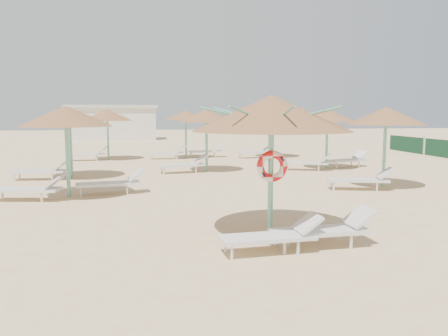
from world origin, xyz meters
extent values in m
plane|color=#DABF84|center=(0.00, 0.00, 0.00)|extent=(120.00, 120.00, 0.00)
cylinder|color=#6BBAA0|center=(0.28, 0.32, 1.18)|extent=(0.11, 0.11, 2.37)
cone|color=#8F5E39|center=(0.28, 0.32, 2.48)|extent=(3.16, 3.16, 0.71)
cylinder|color=#6BBAA0|center=(0.28, 0.32, 2.22)|extent=(0.20, 0.20, 0.12)
cylinder|color=#6BBAA0|center=(1.00, 0.32, 2.43)|extent=(1.43, 0.04, 0.36)
cylinder|color=#6BBAA0|center=(0.79, 0.84, 2.43)|extent=(1.04, 1.04, 0.36)
cylinder|color=#6BBAA0|center=(0.28, 1.05, 2.43)|extent=(0.04, 1.43, 0.36)
cylinder|color=#6BBAA0|center=(-0.24, 0.84, 2.43)|extent=(1.04, 1.04, 0.36)
cylinder|color=#6BBAA0|center=(-0.45, 0.32, 2.43)|extent=(1.43, 0.04, 0.36)
cylinder|color=#6BBAA0|center=(-0.24, -0.19, 2.43)|extent=(1.04, 1.04, 0.36)
cylinder|color=#6BBAA0|center=(0.28, -0.40, 2.43)|extent=(0.04, 1.43, 0.36)
cylinder|color=#6BBAA0|center=(0.79, -0.19, 2.43)|extent=(1.04, 1.04, 0.36)
torus|color=red|center=(0.28, 0.22, 1.43)|extent=(0.63, 0.15, 0.63)
cylinder|color=silver|center=(-0.74, -1.04, 0.12)|extent=(0.05, 0.05, 0.25)
cylinder|color=silver|center=(-0.78, -0.60, 0.12)|extent=(0.05, 0.05, 0.25)
cylinder|color=silver|center=(0.45, -0.94, 0.12)|extent=(0.05, 0.05, 0.25)
cylinder|color=silver|center=(0.41, -0.50, 0.12)|extent=(0.05, 0.05, 0.25)
cube|color=silver|center=(-0.05, -0.76, 0.28)|extent=(1.73, 0.69, 0.07)
cube|color=silver|center=(0.70, -0.70, 0.50)|extent=(0.47, 0.57, 0.32)
cylinder|color=silver|center=(0.23, -0.86, 0.13)|extent=(0.06, 0.06, 0.27)
cylinder|color=silver|center=(0.20, -0.39, 0.13)|extent=(0.06, 0.06, 0.27)
cylinder|color=silver|center=(1.52, -0.77, 0.13)|extent=(0.06, 0.06, 0.27)
cylinder|color=silver|center=(1.48, -0.30, 0.13)|extent=(0.06, 0.06, 0.27)
cube|color=silver|center=(0.98, -0.57, 0.31)|extent=(1.85, 0.72, 0.08)
cube|color=silver|center=(1.79, -0.52, 0.54)|extent=(0.50, 0.60, 0.35)
cylinder|color=#6BBAA0|center=(-4.57, 5.25, 1.15)|extent=(0.11, 0.11, 2.30)
cone|color=#8F5E39|center=(-4.57, 5.25, 2.39)|extent=(2.65, 2.65, 0.60)
cylinder|color=#6BBAA0|center=(-4.57, 5.25, 2.15)|extent=(0.20, 0.20, 0.12)
cylinder|color=silver|center=(-6.42, 5.22, 0.14)|extent=(0.06, 0.06, 0.28)
cylinder|color=silver|center=(-5.17, 4.52, 0.14)|extent=(0.06, 0.06, 0.28)
cylinder|color=silver|center=(-5.09, 5.02, 0.14)|extent=(0.06, 0.06, 0.28)
cube|color=silver|center=(-5.67, 4.85, 0.32)|extent=(1.97, 0.91, 0.08)
cube|color=silver|center=(-4.83, 4.72, 0.56)|extent=(0.57, 0.67, 0.36)
cylinder|color=silver|center=(-4.22, 5.18, 0.14)|extent=(0.06, 0.06, 0.28)
cylinder|color=silver|center=(-4.30, 5.68, 0.14)|extent=(0.06, 0.06, 0.28)
cylinder|color=silver|center=(-2.89, 5.39, 0.14)|extent=(0.06, 0.06, 0.28)
cylinder|color=silver|center=(-2.97, 5.89, 0.14)|extent=(0.06, 0.06, 0.28)
cube|color=silver|center=(-3.47, 5.55, 0.32)|extent=(1.97, 0.91, 0.08)
cube|color=silver|center=(-2.63, 5.69, 0.56)|extent=(0.57, 0.67, 0.36)
cylinder|color=#6BBAA0|center=(-5.24, 9.35, 1.15)|extent=(0.11, 0.11, 2.30)
cone|color=#8F5E39|center=(-5.24, 9.35, 2.40)|extent=(2.86, 2.86, 0.64)
cylinder|color=#6BBAA0|center=(-5.24, 9.35, 2.15)|extent=(0.20, 0.20, 0.12)
cylinder|color=silver|center=(-7.15, 8.76, 0.14)|extent=(0.06, 0.06, 0.28)
cylinder|color=silver|center=(-7.12, 9.25, 0.14)|extent=(0.06, 0.06, 0.28)
cylinder|color=silver|center=(-5.81, 8.67, 0.14)|extent=(0.06, 0.06, 0.28)
cylinder|color=silver|center=(-5.77, 9.16, 0.14)|extent=(0.06, 0.06, 0.28)
cube|color=silver|center=(-6.34, 8.95, 0.32)|extent=(1.94, 0.75, 0.08)
cube|color=silver|center=(-5.49, 8.89, 0.56)|extent=(0.52, 0.63, 0.36)
cylinder|color=#6BBAA0|center=(-4.55, 16.05, 1.15)|extent=(0.11, 0.11, 2.30)
cone|color=#8F5E39|center=(-4.55, 16.05, 2.39)|extent=(2.70, 2.70, 0.61)
cylinder|color=#6BBAA0|center=(-4.55, 16.05, 2.15)|extent=(0.20, 0.20, 0.12)
cylinder|color=silver|center=(-6.44, 15.38, 0.14)|extent=(0.06, 0.06, 0.28)
cylinder|color=silver|center=(-6.46, 15.88, 0.14)|extent=(0.06, 0.06, 0.28)
cylinder|color=silver|center=(-5.09, 15.42, 0.14)|extent=(0.06, 0.06, 0.28)
cylinder|color=silver|center=(-5.11, 15.92, 0.14)|extent=(0.06, 0.06, 0.28)
cube|color=silver|center=(-5.65, 15.65, 0.32)|extent=(1.92, 0.68, 0.08)
cube|color=silver|center=(-4.80, 15.68, 0.56)|extent=(0.51, 0.62, 0.36)
cylinder|color=#6BBAA0|center=(0.15, 10.48, 1.15)|extent=(0.11, 0.11, 2.30)
cone|color=#8F5E39|center=(0.15, 10.48, 2.38)|extent=(2.43, 2.43, 0.55)
cylinder|color=#6BBAA0|center=(0.15, 10.48, 2.15)|extent=(0.20, 0.20, 0.12)
cylinder|color=silver|center=(-1.69, 9.68, 0.14)|extent=(0.06, 0.06, 0.28)
cylinder|color=silver|center=(-1.79, 10.17, 0.14)|extent=(0.06, 0.06, 0.28)
cylinder|color=silver|center=(-0.36, 9.94, 0.14)|extent=(0.06, 0.06, 0.28)
cylinder|color=silver|center=(-0.46, 10.43, 0.14)|extent=(0.06, 0.06, 0.28)
cube|color=silver|center=(-0.95, 10.08, 0.32)|extent=(1.99, 0.99, 0.08)
cube|color=silver|center=(-0.12, 10.25, 0.56)|extent=(0.59, 0.68, 0.36)
cylinder|color=#6BBAA0|center=(-0.35, 16.25, 1.15)|extent=(0.11, 0.11, 2.30)
cone|color=#8F5E39|center=(-0.35, 16.25, 2.38)|extent=(2.34, 2.34, 0.53)
cylinder|color=#6BBAA0|center=(-0.35, 16.25, 2.15)|extent=(0.20, 0.20, 0.12)
cylinder|color=silver|center=(-2.25, 15.61, 0.14)|extent=(0.06, 0.06, 0.28)
cylinder|color=silver|center=(-2.24, 16.11, 0.14)|extent=(0.06, 0.06, 0.28)
cylinder|color=silver|center=(-0.90, 15.59, 0.14)|extent=(0.06, 0.06, 0.28)
cylinder|color=silver|center=(-0.89, 16.09, 0.14)|extent=(0.06, 0.06, 0.28)
cube|color=silver|center=(-1.45, 15.85, 0.32)|extent=(1.91, 0.64, 0.08)
cube|color=silver|center=(-0.60, 15.84, 0.56)|extent=(0.49, 0.60, 0.36)
cylinder|color=silver|center=(-0.04, 16.29, 0.14)|extent=(0.06, 0.06, 0.28)
cylinder|color=silver|center=(-0.05, 16.79, 0.14)|extent=(0.06, 0.06, 0.28)
cylinder|color=silver|center=(1.31, 16.30, 0.14)|extent=(0.06, 0.06, 0.28)
cylinder|color=silver|center=(1.30, 16.80, 0.14)|extent=(0.06, 0.06, 0.28)
cube|color=silver|center=(0.75, 16.55, 0.32)|extent=(1.91, 0.64, 0.08)
cube|color=silver|center=(1.60, 16.56, 0.56)|extent=(0.49, 0.60, 0.36)
cylinder|color=#6BBAA0|center=(5.58, 5.51, 1.15)|extent=(0.11, 0.11, 2.30)
cone|color=#8F5E39|center=(5.58, 5.51, 2.39)|extent=(2.61, 2.61, 0.59)
cylinder|color=#6BBAA0|center=(5.58, 5.51, 2.15)|extent=(0.20, 0.20, 0.12)
cylinder|color=silver|center=(3.64, 5.06, 0.14)|extent=(0.06, 0.06, 0.28)
cylinder|color=silver|center=(3.77, 5.55, 0.14)|extent=(0.06, 0.06, 0.28)
cylinder|color=silver|center=(4.95, 4.73, 0.14)|extent=(0.06, 0.06, 0.28)
cylinder|color=silver|center=(5.07, 5.21, 0.14)|extent=(0.06, 0.06, 0.28)
cube|color=silver|center=(4.48, 5.11, 0.32)|extent=(1.99, 1.07, 0.08)
cube|color=silver|center=(5.30, 4.89, 0.56)|extent=(0.62, 0.70, 0.36)
cylinder|color=#6BBAA0|center=(5.57, 10.52, 1.15)|extent=(0.11, 0.11, 2.30)
cone|color=#8F5E39|center=(5.57, 10.52, 2.39)|extent=(2.56, 2.56, 0.58)
cylinder|color=#6BBAA0|center=(5.57, 10.52, 2.15)|extent=(0.20, 0.20, 0.12)
cylinder|color=silver|center=(3.63, 10.14, 0.14)|extent=(0.06, 0.06, 0.28)
cylinder|color=silver|center=(3.79, 10.61, 0.14)|extent=(0.06, 0.06, 0.28)
cylinder|color=silver|center=(4.91, 9.70, 0.14)|extent=(0.06, 0.06, 0.28)
cylinder|color=silver|center=(5.07, 10.18, 0.14)|extent=(0.06, 0.06, 0.28)
cube|color=silver|center=(4.47, 10.12, 0.32)|extent=(2.00, 1.20, 0.08)
cube|color=silver|center=(5.27, 9.84, 0.56)|extent=(0.65, 0.72, 0.36)
cylinder|color=silver|center=(5.99, 10.32, 0.14)|extent=(0.06, 0.06, 0.28)
cylinder|color=silver|center=(5.83, 10.80, 0.14)|extent=(0.06, 0.06, 0.28)
cylinder|color=silver|center=(7.27, 10.76, 0.14)|extent=(0.06, 0.06, 0.28)
cylinder|color=silver|center=(7.11, 11.23, 0.14)|extent=(0.06, 0.06, 0.28)
cube|color=silver|center=(6.67, 10.82, 0.32)|extent=(2.00, 1.20, 0.08)
cube|color=silver|center=(7.47, 11.09, 0.56)|extent=(0.65, 0.72, 0.36)
cylinder|color=#6BBAA0|center=(4.56, 16.09, 1.15)|extent=(0.11, 0.11, 2.30)
cone|color=#8F5E39|center=(4.56, 16.09, 2.39)|extent=(2.65, 2.65, 0.60)
cylinder|color=#6BBAA0|center=(4.56, 16.09, 2.15)|extent=(0.20, 0.20, 0.12)
cylinder|color=silver|center=(2.71, 15.31, 0.14)|extent=(0.06, 0.06, 0.28)
cylinder|color=silver|center=(2.63, 15.80, 0.14)|extent=(0.06, 0.06, 0.28)
cylinder|color=silver|center=(4.04, 15.53, 0.14)|extent=(0.06, 0.06, 0.28)
cylinder|color=silver|center=(3.96, 16.02, 0.14)|extent=(0.06, 0.06, 0.28)
cube|color=silver|center=(3.46, 15.69, 0.32)|extent=(1.98, 0.93, 0.08)
cube|color=silver|center=(4.29, 15.83, 0.56)|extent=(0.58, 0.67, 0.36)
cube|color=silver|center=(-6.00, 35.00, 1.50)|extent=(8.00, 4.00, 3.00)
cube|color=beige|center=(-6.00, 35.00, 3.12)|extent=(8.40, 4.40, 0.25)
cube|color=#1A5037|center=(14.00, 14.00, 0.50)|extent=(0.08, 3.80, 1.00)
cube|color=#1A5037|center=(14.00, 18.00, 0.50)|extent=(0.08, 3.80, 1.00)
cylinder|color=#6BBAA0|center=(14.00, 16.10, 0.55)|extent=(0.08, 0.08, 1.10)
camera|label=1|loc=(-1.97, -8.07, 2.46)|focal=35.00mm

